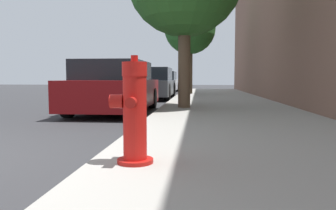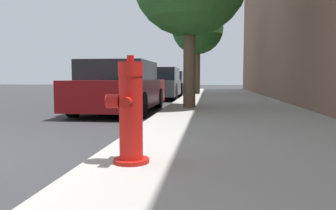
{
  "view_description": "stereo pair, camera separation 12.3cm",
  "coord_description": "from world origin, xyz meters",
  "px_view_note": "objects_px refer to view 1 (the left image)",
  "views": [
    {
      "loc": [
        3.04,
        -3.15,
        0.91
      ],
      "look_at": [
        2.66,
        0.86,
        0.58
      ],
      "focal_mm": 35.0,
      "sensor_mm": 36.0,
      "label": 1
    },
    {
      "loc": [
        3.16,
        -3.14,
        0.91
      ],
      "look_at": [
        2.66,
        0.86,
        0.58
      ],
      "focal_mm": 35.0,
      "sensor_mm": 36.0,
      "label": 2
    }
  ],
  "objects_px": {
    "parked_car_near": "(115,88)",
    "parked_car_far": "(163,82)",
    "street_tree_far": "(190,29)",
    "fire_hydrant": "(134,114)",
    "parked_car_mid": "(152,84)"
  },
  "relations": [
    {
      "from": "parked_car_near",
      "to": "street_tree_far",
      "type": "xyz_separation_m",
      "value": [
        1.75,
        7.41,
        2.6
      ]
    },
    {
      "from": "fire_hydrant",
      "to": "parked_car_far",
      "type": "height_order",
      "value": "parked_car_far"
    },
    {
      "from": "fire_hydrant",
      "to": "parked_car_far",
      "type": "bearing_deg",
      "value": 95.52
    },
    {
      "from": "parked_car_near",
      "to": "parked_car_mid",
      "type": "height_order",
      "value": "same"
    },
    {
      "from": "fire_hydrant",
      "to": "parked_car_mid",
      "type": "bearing_deg",
      "value": 97.5
    },
    {
      "from": "fire_hydrant",
      "to": "parked_car_near",
      "type": "bearing_deg",
      "value": 106.11
    },
    {
      "from": "parked_car_far",
      "to": "parked_car_near",
      "type": "bearing_deg",
      "value": -89.73
    },
    {
      "from": "fire_hydrant",
      "to": "street_tree_far",
      "type": "height_order",
      "value": "street_tree_far"
    },
    {
      "from": "parked_car_near",
      "to": "parked_car_far",
      "type": "height_order",
      "value": "parked_car_near"
    },
    {
      "from": "parked_car_far",
      "to": "street_tree_far",
      "type": "height_order",
      "value": "street_tree_far"
    },
    {
      "from": "fire_hydrant",
      "to": "parked_car_near",
      "type": "height_order",
      "value": "parked_car_near"
    },
    {
      "from": "parked_car_far",
      "to": "parked_car_mid",
      "type": "bearing_deg",
      "value": -87.97
    },
    {
      "from": "parked_car_near",
      "to": "street_tree_far",
      "type": "bearing_deg",
      "value": 76.7
    },
    {
      "from": "parked_car_mid",
      "to": "street_tree_far",
      "type": "height_order",
      "value": "street_tree_far"
    },
    {
      "from": "parked_car_near",
      "to": "parked_car_far",
      "type": "bearing_deg",
      "value": 90.27
    }
  ]
}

